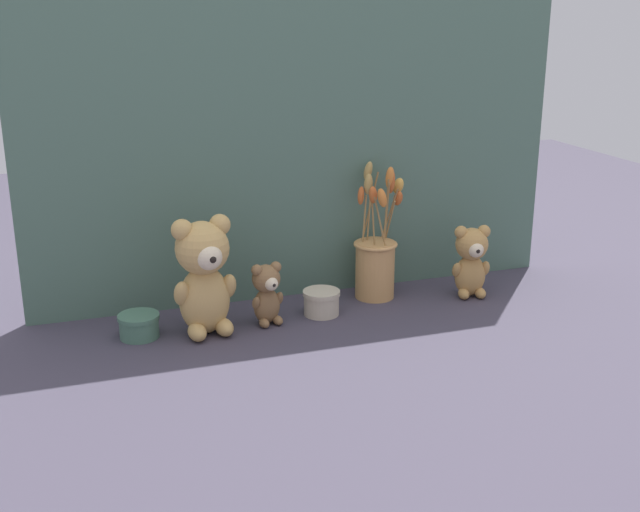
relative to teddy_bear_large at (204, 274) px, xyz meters
The scene contains 8 objects.
ground_plane 0.32m from the teddy_bear_large, ahead, with size 4.00×4.00×0.00m, color #3D3847.
backdrop_wall 0.41m from the teddy_bear_large, 32.42° to the left, with size 1.35×0.02×0.74m.
teddy_bear_large is the anchor object (origin of this frame).
teddy_bear_medium 0.69m from the teddy_bear_large, ahead, with size 0.10×0.09×0.19m.
teddy_bear_small 0.16m from the teddy_bear_large, ahead, with size 0.08×0.08×0.15m.
flower_vase 0.47m from the teddy_bear_large, 11.66° to the left, with size 0.14×0.13×0.34m.
decorative_tin_tall 0.31m from the teddy_bear_large, ahead, with size 0.09×0.09×0.06m.
decorative_tin_short 0.19m from the teddy_bear_large, behind, with size 0.09×0.09×0.05m.
Camera 1 is at (-0.58, -1.70, 0.73)m, focal length 45.00 mm.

